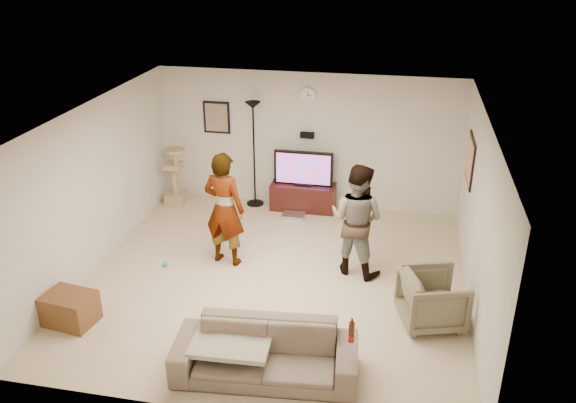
% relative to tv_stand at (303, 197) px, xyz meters
% --- Properties ---
extents(floor, '(5.50, 5.50, 0.02)m').
position_rel_tv_stand_xyz_m(floor, '(0.03, -2.50, -0.26)').
color(floor, tan).
rests_on(floor, ground).
extents(ceiling, '(5.50, 5.50, 0.02)m').
position_rel_tv_stand_xyz_m(ceiling, '(0.03, -2.50, 2.26)').
color(ceiling, silver).
rests_on(ceiling, wall_back).
extents(wall_back, '(5.50, 0.04, 2.50)m').
position_rel_tv_stand_xyz_m(wall_back, '(0.03, 0.25, 1.00)').
color(wall_back, beige).
rests_on(wall_back, floor).
extents(wall_front, '(5.50, 0.04, 2.50)m').
position_rel_tv_stand_xyz_m(wall_front, '(0.03, -5.25, 1.00)').
color(wall_front, beige).
rests_on(wall_front, floor).
extents(wall_left, '(0.04, 5.50, 2.50)m').
position_rel_tv_stand_xyz_m(wall_left, '(-2.72, -2.50, 1.00)').
color(wall_left, beige).
rests_on(wall_left, floor).
extents(wall_right, '(0.04, 5.50, 2.50)m').
position_rel_tv_stand_xyz_m(wall_right, '(2.78, -2.50, 1.00)').
color(wall_right, beige).
rests_on(wall_right, floor).
extents(wall_clock, '(0.26, 0.04, 0.26)m').
position_rel_tv_stand_xyz_m(wall_clock, '(0.03, 0.22, 1.85)').
color(wall_clock, silver).
rests_on(wall_clock, wall_back).
extents(wall_speaker, '(0.25, 0.10, 0.10)m').
position_rel_tv_stand_xyz_m(wall_speaker, '(0.03, 0.19, 1.13)').
color(wall_speaker, black).
rests_on(wall_speaker, wall_back).
extents(picture_back, '(0.42, 0.03, 0.52)m').
position_rel_tv_stand_xyz_m(picture_back, '(-1.67, 0.23, 1.35)').
color(picture_back, '#836B61').
rests_on(picture_back, wall_back).
extents(picture_right, '(0.03, 0.78, 0.62)m').
position_rel_tv_stand_xyz_m(picture_right, '(2.76, -0.90, 1.25)').
color(picture_right, tan).
rests_on(picture_right, wall_right).
extents(tv_stand, '(1.19, 0.45, 0.49)m').
position_rel_tv_stand_xyz_m(tv_stand, '(0.00, 0.00, 0.00)').
color(tv_stand, black).
rests_on(tv_stand, floor).
extents(console_box, '(0.40, 0.30, 0.07)m').
position_rel_tv_stand_xyz_m(console_box, '(-0.10, -0.40, -0.21)').
color(console_box, silver).
rests_on(console_box, floor).
extents(tv, '(1.07, 0.08, 0.64)m').
position_rel_tv_stand_xyz_m(tv, '(0.00, 0.00, 0.57)').
color(tv, black).
rests_on(tv, tv_stand).
extents(tv_screen, '(0.99, 0.01, 0.56)m').
position_rel_tv_stand_xyz_m(tv_screen, '(0.00, -0.04, 0.57)').
color(tv_screen, blue).
rests_on(tv_screen, tv).
extents(floor_lamp, '(0.32, 0.32, 1.98)m').
position_rel_tv_stand_xyz_m(floor_lamp, '(-0.93, 0.04, 0.74)').
color(floor_lamp, black).
rests_on(floor_lamp, floor).
extents(cat_tree, '(0.38, 0.38, 1.11)m').
position_rel_tv_stand_xyz_m(cat_tree, '(-2.42, -0.20, 0.31)').
color(cat_tree, tan).
rests_on(cat_tree, floor).
extents(person_left, '(0.73, 0.56, 1.80)m').
position_rel_tv_stand_xyz_m(person_left, '(-0.83, -2.14, 0.65)').
color(person_left, '#979797').
rests_on(person_left, floor).
extents(person_right, '(1.01, 0.90, 1.72)m').
position_rel_tv_stand_xyz_m(person_right, '(1.15, -2.03, 0.61)').
color(person_right, '#37487A').
rests_on(person_right, floor).
extents(sofa, '(2.16, 1.01, 0.61)m').
position_rel_tv_stand_xyz_m(sofa, '(0.37, -4.56, 0.06)').
color(sofa, '#6A5A4C').
rests_on(sofa, floor).
extents(throw_blanket, '(0.93, 0.74, 0.06)m').
position_rel_tv_stand_xyz_m(throw_blanket, '(-0.03, -4.56, 0.17)').
color(throw_blanket, '#B6AF95').
rests_on(throw_blanket, sofa).
extents(beer_bottle, '(0.06, 0.06, 0.25)m').
position_rel_tv_stand_xyz_m(beer_bottle, '(1.33, -4.56, 0.49)').
color(beer_bottle, '#451A0B').
rests_on(beer_bottle, sofa).
extents(armchair, '(0.98, 0.96, 0.72)m').
position_rel_tv_stand_xyz_m(armchair, '(2.26, -3.15, 0.11)').
color(armchair, '#645D46').
rests_on(armchair, floor).
extents(side_table, '(0.69, 0.56, 0.42)m').
position_rel_tv_stand_xyz_m(side_table, '(-2.37, -4.08, -0.04)').
color(side_table, '#58331B').
rests_on(side_table, floor).
extents(toy_ball, '(0.08, 0.08, 0.08)m').
position_rel_tv_stand_xyz_m(toy_ball, '(-1.72, -2.49, -0.20)').
color(toy_ball, '#21A481').
rests_on(toy_ball, floor).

